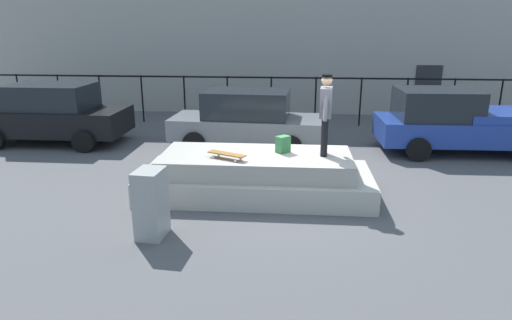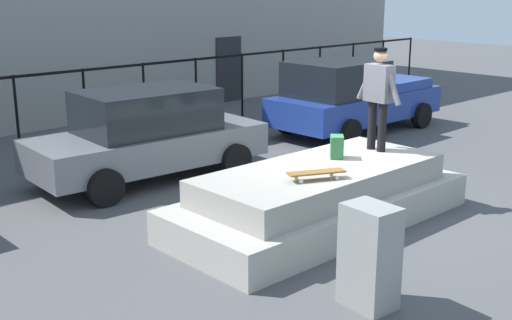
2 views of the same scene
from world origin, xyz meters
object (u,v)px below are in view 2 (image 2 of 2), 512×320
car_grey_sedan_mid (147,134)px  utility_box (369,257)px  skateboarder (379,92)px  backpack (337,147)px  car_blue_pickup_far (353,96)px  skateboard (316,173)px

car_grey_sedan_mid → utility_box: (-1.04, -5.97, -0.26)m
skateboarder → utility_box: size_ratio=1.39×
backpack → car_grey_sedan_mid: size_ratio=0.08×
car_blue_pickup_far → utility_box: size_ratio=3.96×
skateboard → backpack: (1.13, 0.59, 0.08)m
backpack → car_blue_pickup_far: (4.88, 3.61, -0.18)m
skateboard → utility_box: size_ratio=0.70×
skateboard → backpack: bearing=27.4°
backpack → skateboard: bearing=-16.2°
car_grey_sedan_mid → utility_box: 6.07m
car_grey_sedan_mid → car_blue_pickup_far: car_blue_pickup_far is taller
skateboarder → car_grey_sedan_mid: size_ratio=0.37×
car_grey_sedan_mid → skateboarder: bearing=-61.6°
backpack → utility_box: (-2.20, -2.36, -0.48)m
utility_box → backpack: bearing=52.2°
car_grey_sedan_mid → car_blue_pickup_far: 6.03m
skateboarder → utility_box: (-3.06, -2.24, -1.28)m
utility_box → car_blue_pickup_far: bearing=45.3°
skateboard → car_grey_sedan_mid: (-0.03, 4.20, -0.14)m
skateboarder → backpack: (-0.87, 0.12, -0.80)m
skateboarder → car_blue_pickup_far: bearing=42.9°
skateboarder → utility_box: bearing=-143.8°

